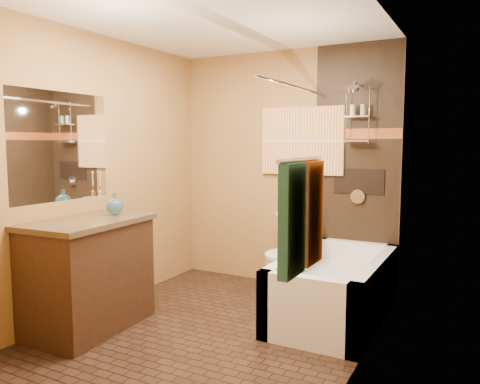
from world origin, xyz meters
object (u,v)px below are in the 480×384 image
Objects in this scene: sunset_painting at (302,141)px; vanity at (89,274)px; bathtub at (335,293)px; toilet at (291,253)px.

vanity is (-1.12, -1.90, -1.09)m from sunset_painting.
sunset_painting is at bearing 129.61° from bathtub.
bathtub is 0.78m from toilet.
bathtub is 2.10m from vanity.
toilet is (0.00, -0.27, -1.14)m from sunset_painting.
sunset_painting reaches higher than toilet.
bathtub is at bearing 31.00° from vanity.
toilet is at bearing 52.15° from vanity.
bathtub is 1.84× the size of toilet.
bathtub is 1.40× the size of vanity.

